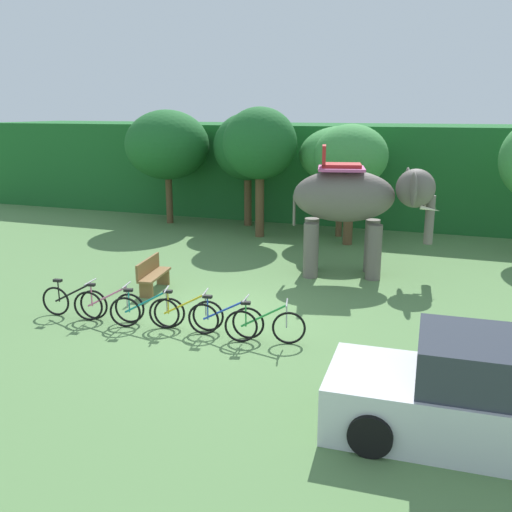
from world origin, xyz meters
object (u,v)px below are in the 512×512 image
(tree_far_left, at_px, (351,157))
(tree_right, at_px, (167,145))
(bike_teal, at_px, (147,311))
(bike_yellow, at_px, (186,313))
(elephant, at_px, (355,201))
(tree_left, at_px, (260,144))
(tree_center_left, at_px, (248,147))
(bike_pink, at_px, (109,306))
(bike_blue, at_px, (225,320))
(bike_green, at_px, (265,326))
(wooden_bench, at_px, (152,274))
(bike_black, at_px, (74,302))
(tree_center, at_px, (341,155))
(parked_car, at_px, (476,399))

(tree_far_left, bearing_deg, tree_right, 170.12)
(bike_teal, distance_m, bike_yellow, 0.90)
(elephant, bearing_deg, tree_left, 137.23)
(tree_far_left, bearing_deg, elephant, -76.89)
(bike_teal, bearing_deg, tree_center_left, 99.66)
(bike_pink, height_order, bike_blue, same)
(tree_far_left, bearing_deg, bike_pink, -110.91)
(bike_pink, relative_size, bike_green, 1.01)
(tree_left, xyz_separation_m, bike_teal, (0.79, -9.79, -3.12))
(bike_blue, height_order, wooden_bench, bike_blue)
(bike_black, relative_size, bike_yellow, 1.01)
(bike_teal, bearing_deg, bike_yellow, 10.82)
(elephant, distance_m, bike_green, 6.05)
(bike_yellow, bearing_deg, tree_far_left, 79.37)
(bike_blue, bearing_deg, bike_pink, -178.21)
(tree_left, distance_m, bike_teal, 10.31)
(tree_far_left, relative_size, bike_green, 2.57)
(tree_center, bearing_deg, bike_pink, -105.86)
(elephant, bearing_deg, tree_center, 106.24)
(tree_center, bearing_deg, parked_car, -70.06)
(tree_far_left, relative_size, parked_car, 1.00)
(tree_far_left, xyz_separation_m, bike_green, (0.11, -9.58, -2.75))
(tree_center_left, bearing_deg, bike_black, -89.77)
(tree_center_left, height_order, wooden_bench, tree_center_left)
(tree_center_left, bearing_deg, bike_teal, -80.34)
(bike_teal, relative_size, bike_yellow, 0.98)
(tree_right, relative_size, elephant, 1.12)
(parked_car, bearing_deg, elephant, 112.21)
(tree_center, height_order, elephant, tree_center)
(bike_pink, distance_m, bike_teal, 1.02)
(tree_far_left, height_order, bike_teal, tree_far_left)
(wooden_bench, bearing_deg, tree_center_left, 94.62)
(tree_far_left, height_order, bike_yellow, tree_far_left)
(bike_pink, height_order, parked_car, parked_car)
(bike_teal, bearing_deg, tree_right, 115.84)
(elephant, relative_size, wooden_bench, 2.75)
(tree_right, relative_size, tree_center_left, 1.03)
(tree_right, height_order, bike_yellow, tree_right)
(tree_far_left, xyz_separation_m, elephant, (0.90, -3.86, -0.94))
(tree_right, distance_m, tree_center_left, 3.42)
(tree_center_left, xyz_separation_m, bike_black, (0.05, -11.70, -2.87))
(tree_center_left, height_order, bike_yellow, tree_center_left)
(bike_green, height_order, wooden_bench, bike_green)
(tree_center, bearing_deg, bike_blue, -91.12)
(tree_right, height_order, parked_car, tree_right)
(tree_left, relative_size, bike_green, 2.92)
(elephant, xyz_separation_m, bike_black, (-5.50, -5.78, -1.82))
(bike_blue, bearing_deg, wooden_bench, 143.56)
(tree_far_left, bearing_deg, bike_yellow, -100.63)
(tree_center, distance_m, bike_black, 11.91)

